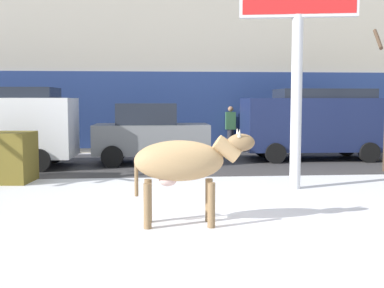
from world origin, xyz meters
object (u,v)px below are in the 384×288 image
car_navy_van (314,122)px  car_grey_hatchback (150,134)px  pedestrian_far_left (47,130)px  cow_tan (184,162)px  pedestrian_near_billboard (230,129)px

car_navy_van → car_grey_hatchback: bearing=-173.6°
car_grey_hatchback → pedestrian_far_left: (-3.70, 2.76, -0.05)m
cow_tan → pedestrian_near_billboard: pedestrian_near_billboard is taller
pedestrian_far_left → car_navy_van: bearing=-13.4°
car_navy_van → cow_tan: bearing=-121.0°
cow_tan → car_grey_hatchback: (-0.50, 7.56, -0.07)m
cow_tan → pedestrian_far_left: 11.15m
cow_tan → car_navy_van: 9.53m
pedestrian_near_billboard → pedestrian_far_left: size_ratio=1.00×
cow_tan → car_navy_van: size_ratio=0.41×
car_grey_hatchback → car_navy_van: size_ratio=0.76×
car_grey_hatchback → car_navy_van: (5.39, 0.60, 0.32)m
car_grey_hatchback → car_navy_van: car_navy_van is taller
cow_tan → car_grey_hatchback: size_ratio=0.54×
cow_tan → car_navy_van: (4.90, 8.17, 0.25)m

